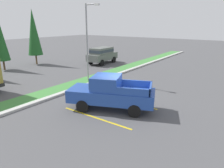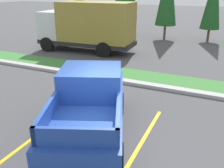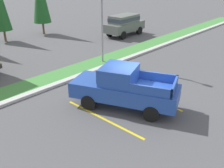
{
  "view_description": "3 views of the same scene",
  "coord_description": "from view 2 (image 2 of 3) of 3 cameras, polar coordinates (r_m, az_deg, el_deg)",
  "views": [
    {
      "loc": [
        -10.54,
        -6.59,
        5.14
      ],
      "look_at": [
        -0.45,
        0.6,
        1.48
      ],
      "focal_mm": 33.21,
      "sensor_mm": 36.0,
      "label": 1
    },
    {
      "loc": [
        2.49,
        -5.32,
        4.31
      ],
      "look_at": [
        -1.17,
        2.63,
        0.85
      ],
      "focal_mm": 39.48,
      "sensor_mm": 36.0,
      "label": 2
    },
    {
      "loc": [
        -9.62,
        -6.89,
        6.36
      ],
      "look_at": [
        -1.41,
        0.69,
        1.33
      ],
      "focal_mm": 41.4,
      "sensor_mm": 36.0,
      "label": 3
    }
  ],
  "objects": [
    {
      "name": "parking_line_near",
      "position": [
        8.65,
        -13.86,
        -9.0
      ],
      "size": [
        0.12,
        4.8,
        0.01
      ],
      "primitive_type": "cube",
      "color": "yellow",
      "rests_on": "ground"
    },
    {
      "name": "pickup_truck_main",
      "position": [
        7.41,
        -4.94,
        -4.71
      ],
      "size": [
        3.73,
        5.54,
        2.1
      ],
      "color": "black",
      "rests_on": "ground"
    },
    {
      "name": "ground_plane",
      "position": [
        7.28,
        -0.3,
        -14.71
      ],
      "size": [
        120.0,
        120.0,
        0.0
      ],
      "primitive_type": "plane",
      "color": "#4C4C4F"
    },
    {
      "name": "curb_strip",
      "position": [
        11.43,
        10.36,
        -0.56
      ],
      "size": [
        56.0,
        0.4,
        0.15
      ],
      "primitive_type": "cube",
      "color": "#B2B2AD",
      "rests_on": "ground"
    },
    {
      "name": "cargo_truck_distant",
      "position": [
        17.65,
        -5.61,
        13.43
      ],
      "size": [
        6.92,
        2.82,
        3.4
      ],
      "color": "black",
      "rests_on": "ground"
    },
    {
      "name": "parking_line_far",
      "position": [
        7.36,
        6.2,
        -14.39
      ],
      "size": [
        0.12,
        4.8,
        0.01
      ],
      "primitive_type": "cube",
      "color": "yellow",
      "rests_on": "ground"
    },
    {
      "name": "grass_median",
      "position": [
        12.45,
        11.66,
        0.98
      ],
      "size": [
        56.0,
        1.8,
        0.06
      ],
      "primitive_type": "cube",
      "color": "#42843D",
      "rests_on": "ground"
    }
  ]
}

